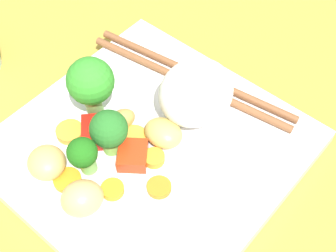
{
  "coord_description": "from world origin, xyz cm",
  "views": [
    {
      "loc": [
        18.56,
        -19.75,
        39.52
      ],
      "look_at": [
        0.97,
        1.6,
        3.54
      ],
      "focal_mm": 51.4,
      "sensor_mm": 36.0,
      "label": 1
    }
  ],
  "objects_px": {
    "square_plate": "(150,148)",
    "chopstick_pair": "(191,78)",
    "carrot_slice_5": "(70,132)",
    "broccoli_floret_1": "(83,154)",
    "rice_mound": "(196,93)"
  },
  "relations": [
    {
      "from": "square_plate",
      "to": "carrot_slice_5",
      "type": "distance_m",
      "value": 0.08
    },
    {
      "from": "square_plate",
      "to": "carrot_slice_5",
      "type": "relative_size",
      "value": 9.63
    },
    {
      "from": "broccoli_floret_1",
      "to": "carrot_slice_5",
      "type": "height_order",
      "value": "broccoli_floret_1"
    },
    {
      "from": "carrot_slice_5",
      "to": "chopstick_pair",
      "type": "relative_size",
      "value": 0.11
    },
    {
      "from": "square_plate",
      "to": "rice_mound",
      "type": "bearing_deg",
      "value": 79.24
    },
    {
      "from": "carrot_slice_5",
      "to": "chopstick_pair",
      "type": "distance_m",
      "value": 0.14
    },
    {
      "from": "chopstick_pair",
      "to": "rice_mound",
      "type": "bearing_deg",
      "value": 125.22
    },
    {
      "from": "carrot_slice_5",
      "to": "chopstick_pair",
      "type": "height_order",
      "value": "same"
    },
    {
      "from": "square_plate",
      "to": "chopstick_pair",
      "type": "bearing_deg",
      "value": 102.56
    },
    {
      "from": "carrot_slice_5",
      "to": "broccoli_floret_1",
      "type": "bearing_deg",
      "value": -24.15
    },
    {
      "from": "square_plate",
      "to": "chopstick_pair",
      "type": "distance_m",
      "value": 0.09
    },
    {
      "from": "broccoli_floret_1",
      "to": "square_plate",
      "type": "bearing_deg",
      "value": 67.12
    },
    {
      "from": "chopstick_pair",
      "to": "carrot_slice_5",
      "type": "bearing_deg",
      "value": 63.15
    },
    {
      "from": "rice_mound",
      "to": "broccoli_floret_1",
      "type": "bearing_deg",
      "value": -107.17
    },
    {
      "from": "square_plate",
      "to": "broccoli_floret_1",
      "type": "height_order",
      "value": "broccoli_floret_1"
    }
  ]
}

